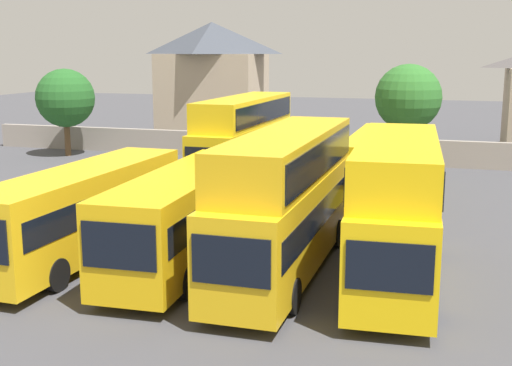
% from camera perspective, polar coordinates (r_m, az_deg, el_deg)
% --- Properties ---
extents(ground, '(140.00, 140.00, 0.00)m').
position_cam_1_polar(ground, '(40.93, 6.15, 0.42)').
color(ground, '#424247').
extents(depot_boundary_wall, '(56.00, 0.50, 1.80)m').
position_cam_1_polar(depot_boundary_wall, '(46.77, 7.61, 2.87)').
color(depot_boundary_wall, gray).
rests_on(depot_boundary_wall, ground).
extents(bus_1, '(2.79, 11.42, 3.36)m').
position_cam_1_polar(bus_1, '(25.63, -14.55, -2.02)').
color(bus_1, yellow).
rests_on(bus_1, ground).
extents(bus_2, '(3.05, 11.14, 3.38)m').
position_cam_1_polar(bus_2, '(24.20, -5.93, -2.46)').
color(bus_2, gold).
rests_on(bus_2, ground).
extents(bus_3, '(2.61, 11.63, 4.93)m').
position_cam_1_polar(bus_3, '(22.99, 2.64, -0.99)').
color(bus_3, gold).
rests_on(bus_3, ground).
extents(bus_4, '(3.20, 10.43, 4.82)m').
position_cam_1_polar(bus_4, '(22.51, 11.95, -1.65)').
color(bus_4, yellow).
rests_on(bus_4, ground).
extents(bus_5, '(2.76, 11.42, 5.06)m').
position_cam_1_polar(bus_5, '(38.12, -1.04, 4.02)').
color(bus_5, yellow).
rests_on(bus_5, ground).
extents(bus_6, '(2.86, 10.26, 3.52)m').
position_cam_1_polar(bus_6, '(36.99, 4.55, 2.45)').
color(bus_6, yellow).
rests_on(bus_6, ground).
extents(bus_7, '(2.67, 10.64, 3.32)m').
position_cam_1_polar(bus_7, '(36.12, 10.29, 1.92)').
color(bus_7, gold).
rests_on(bus_7, ground).
extents(house_terrace_left, '(8.80, 6.34, 10.04)m').
position_cam_1_polar(house_terrace_left, '(57.72, -3.76, 8.73)').
color(house_terrace_left, tan).
rests_on(house_terrace_left, ground).
extents(tree_left_of_lot, '(4.27, 4.27, 6.40)m').
position_cam_1_polar(tree_left_of_lot, '(50.96, -16.04, 7.00)').
color(tree_left_of_lot, brown).
rests_on(tree_left_of_lot, ground).
extents(tree_right_of_lot, '(4.68, 4.68, 6.78)m').
position_cam_1_polar(tree_right_of_lot, '(48.40, 12.91, 7.16)').
color(tree_right_of_lot, brown).
rests_on(tree_right_of_lot, ground).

